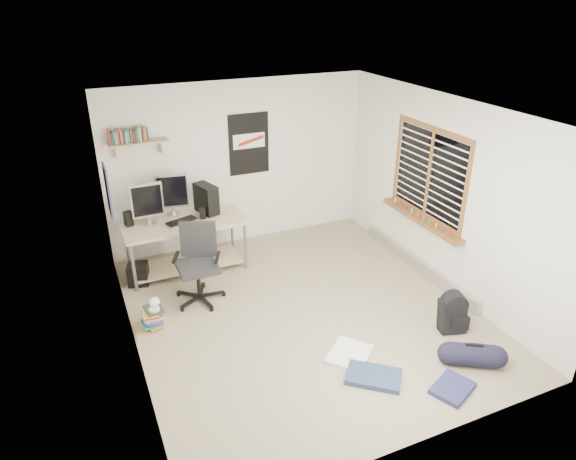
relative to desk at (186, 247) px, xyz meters
name	(u,v)px	position (x,y,z in m)	size (l,w,h in m)	color
floor	(302,312)	(1.04, -1.63, -0.37)	(4.00, 4.50, 0.01)	gray
ceiling	(305,111)	(1.04, -1.63, 2.14)	(4.00, 4.50, 0.01)	white
back_wall	(240,164)	(1.04, 0.63, 0.89)	(4.00, 0.01, 2.50)	silver
left_wall	(123,254)	(-0.96, -1.63, 0.89)	(0.01, 4.50, 2.50)	silver
right_wall	(445,195)	(3.05, -1.63, 0.89)	(0.01, 4.50, 2.50)	silver
desk	(186,247)	(0.00, 0.00, 0.00)	(1.66, 0.73, 0.76)	tan
monitor_left	(148,208)	(-0.44, 0.11, 0.63)	(0.43, 0.11, 0.47)	#AFAFB5
monitor_right	(172,198)	(-0.07, 0.30, 0.64)	(0.44, 0.11, 0.49)	#949398
pc_tower	(206,199)	(0.38, 0.18, 0.60)	(0.19, 0.39, 0.41)	black
keyboard	(181,221)	(-0.04, 0.01, 0.40)	(0.41, 0.14, 0.02)	black
speaker_left	(128,219)	(-0.71, 0.16, 0.49)	(0.10, 0.10, 0.20)	black
speaker_right	(203,213)	(0.27, 0.00, 0.47)	(0.08, 0.08, 0.16)	black
office_chair	(197,267)	(-0.06, -0.84, 0.13)	(0.67, 0.67, 1.02)	#232325
wall_shelf	(138,142)	(-0.41, 0.51, 1.42)	(0.80, 0.22, 0.24)	tan
poster_back_wall	(249,144)	(1.19, 0.60, 1.19)	(0.62, 0.03, 0.92)	black
poster_left_wall	(108,191)	(-0.94, -0.43, 1.14)	(0.02, 0.42, 0.60)	navy
window	(428,174)	(2.99, -1.33, 1.08)	(0.10, 1.50, 1.26)	brown
baseboard_heater	(417,264)	(3.00, -1.33, -0.28)	(0.08, 2.50, 0.18)	#B7B2A8
backpack	(452,315)	(2.48, -2.66, -0.16)	(0.30, 0.24, 0.39)	black
duffel_bag	(473,354)	(2.28, -3.25, -0.22)	(0.25, 0.25, 0.49)	black
tshirt	(350,354)	(1.16, -2.60, -0.34)	(0.49, 0.42, 0.04)	silver
jeans_a	(374,377)	(1.20, -3.02, -0.33)	(0.55, 0.35, 0.06)	navy
jeans_b	(452,388)	(1.84, -3.48, -0.34)	(0.43, 0.32, 0.05)	#232650
book_stack	(153,318)	(-0.71, -1.22, -0.21)	(0.48, 0.40, 0.33)	brown
desk_lamp	(153,302)	(-0.69, -1.24, 0.02)	(0.13, 0.22, 0.22)	white
subwoofer	(138,274)	(-0.71, -0.10, -0.22)	(0.26, 0.26, 0.30)	black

